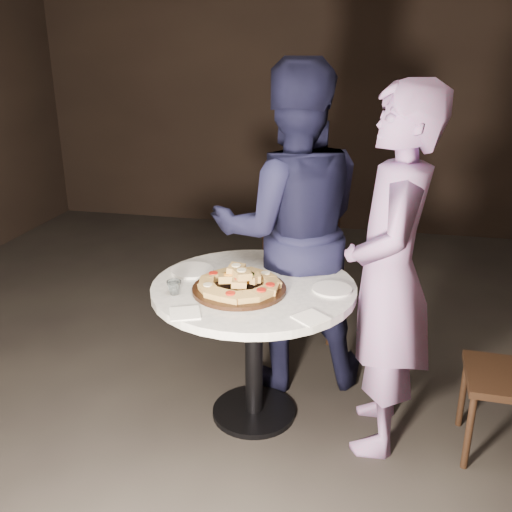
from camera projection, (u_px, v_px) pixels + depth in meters
The scene contains 12 objects.
floor at pixel (248, 428), 2.93m from camera, with size 7.00×7.00×0.00m, color black.
table at pixel (254, 310), 2.83m from camera, with size 1.22×1.22×0.75m.
serving_board at pixel (239, 289), 2.70m from camera, with size 0.45×0.45×0.02m, color black.
focaccia_pile at pixel (240, 281), 2.69m from camera, with size 0.40×0.40×0.11m.
plate_left at pixel (192, 270), 2.93m from camera, with size 0.22×0.22×0.01m, color white.
plate_right at pixel (332, 289), 2.71m from camera, with size 0.19×0.19×0.01m, color white.
water_glass at pixel (174, 288), 2.66m from camera, with size 0.07×0.07×0.07m, color silver.
napkin_near at pixel (185, 313), 2.47m from camera, with size 0.13×0.13×0.01m, color white.
napkin_far at pixel (311, 318), 2.44m from camera, with size 0.13×0.13×0.01m, color white.
chair_far at pixel (302, 254), 3.67m from camera, with size 0.48×0.51×1.01m.
diner_navy at pixel (291, 230), 3.10m from camera, with size 0.87×0.68×1.80m, color black.
diner_teal at pixel (389, 276), 2.58m from camera, with size 0.63×0.41×1.73m, color slate.
Camera 1 is at (0.56, -2.37, 1.86)m, focal length 40.00 mm.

